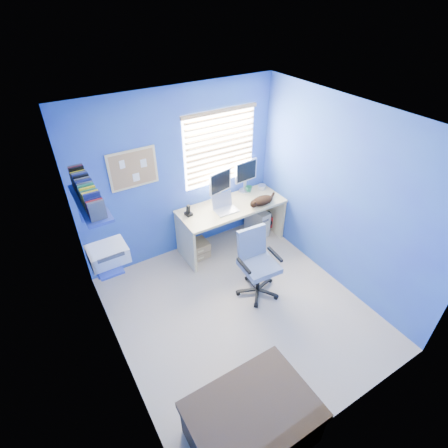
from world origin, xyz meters
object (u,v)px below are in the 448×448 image
desk (231,225)px  office_chair (257,271)px  cat (262,200)px  tower_pc (257,221)px  laptop (226,204)px

desk → office_chair: 1.07m
cat → tower_pc: bearing=55.0°
laptop → desk: bearing=28.6°
cat → office_chair: (-0.68, -0.83, -0.45)m
tower_pc → laptop: bearing=-175.3°
office_chair → cat: bearing=50.9°
cat → tower_pc: 0.65m
desk → tower_pc: size_ratio=3.66×
desk → laptop: 0.51m
laptop → cat: size_ratio=0.91×
desk → cat: bearing=-26.7°
laptop → tower_pc: laptop is taller
desk → office_chair: office_chair is taller
laptop → cat: bearing=-12.0°
cat → laptop: bearing=157.9°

